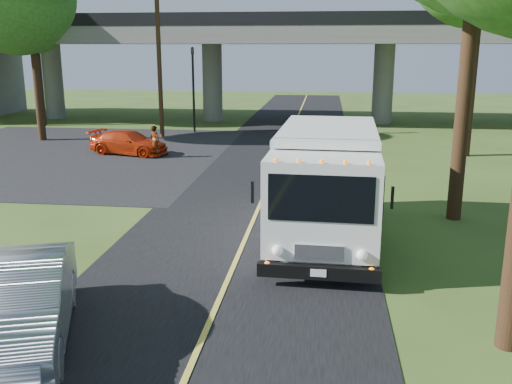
% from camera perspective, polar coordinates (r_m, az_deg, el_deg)
% --- Properties ---
extents(ground, '(120.00, 120.00, 0.00)m').
position_cam_1_polar(ground, '(10.41, -6.05, -15.95)').
color(ground, '#394D1B').
rests_on(ground, ground).
extents(road, '(7.00, 90.00, 0.02)m').
position_cam_1_polar(road, '(19.57, 0.47, -1.14)').
color(road, black).
rests_on(road, ground).
extents(parking_lot, '(16.00, 18.00, 0.01)m').
position_cam_1_polar(parking_lot, '(30.24, -18.92, 3.62)').
color(parking_lot, black).
rests_on(parking_lot, ground).
extents(lane_line, '(0.12, 90.00, 0.01)m').
position_cam_1_polar(lane_line, '(19.56, 0.47, -1.08)').
color(lane_line, gold).
rests_on(lane_line, road).
extents(overpass, '(54.00, 10.00, 7.30)m').
position_cam_1_polar(overpass, '(40.80, 4.10, 13.37)').
color(overpass, slate).
rests_on(overpass, ground).
extents(traffic_signal, '(0.18, 0.22, 5.20)m').
position_cam_1_polar(traffic_signal, '(35.73, -6.30, 11.01)').
color(traffic_signal, black).
rests_on(traffic_signal, ground).
extents(utility_pole, '(1.60, 0.26, 9.00)m').
position_cam_1_polar(utility_pole, '(34.13, -9.67, 13.09)').
color(utility_pole, '#472D19').
rests_on(utility_pole, ground).
extents(tree_left_far, '(5.26, 5.16, 9.89)m').
position_cam_1_polar(tree_left_far, '(41.24, -21.27, 16.51)').
color(tree_left_far, '#382314').
rests_on(tree_left_far, ground).
extents(step_van, '(2.93, 7.36, 3.05)m').
position_cam_1_polar(step_van, '(15.74, 7.06, 1.10)').
color(step_van, white).
rests_on(step_van, ground).
extents(red_sedan, '(4.33, 2.57, 1.18)m').
position_cam_1_polar(red_sedan, '(29.18, -12.60, 4.85)').
color(red_sedan, '#B5290B').
rests_on(red_sedan, ground).
extents(silver_sedan, '(3.21, 5.02, 1.56)m').
position_cam_1_polar(silver_sedan, '(11.16, -22.66, -10.36)').
color(silver_sedan, gray).
rests_on(silver_sedan, ground).
extents(pedestrian, '(0.68, 0.62, 1.57)m').
position_cam_1_polar(pedestrian, '(27.94, -10.06, 4.97)').
color(pedestrian, gray).
rests_on(pedestrian, ground).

